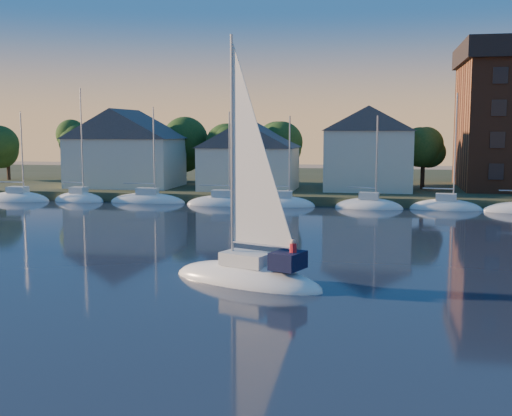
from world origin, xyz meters
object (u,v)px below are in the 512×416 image
(hero_sailboat, at_px, (249,272))
(clubhouse_west, at_px, (126,147))
(clubhouse_east, at_px, (369,148))
(clubhouse_centre, at_px, (249,155))

(hero_sailboat, bearing_deg, clubhouse_west, -38.67)
(clubhouse_west, height_order, hero_sailboat, hero_sailboat)
(clubhouse_east, bearing_deg, clubhouse_west, -178.09)
(clubhouse_centre, bearing_deg, hero_sailboat, -78.32)
(clubhouse_west, bearing_deg, clubhouse_east, 1.91)
(clubhouse_centre, bearing_deg, clubhouse_west, 176.42)
(clubhouse_west, bearing_deg, clubhouse_centre, -3.58)
(clubhouse_west, distance_m, clubhouse_centre, 16.05)
(hero_sailboat, bearing_deg, clubhouse_centre, -56.90)
(clubhouse_west, relative_size, clubhouse_east, 1.30)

